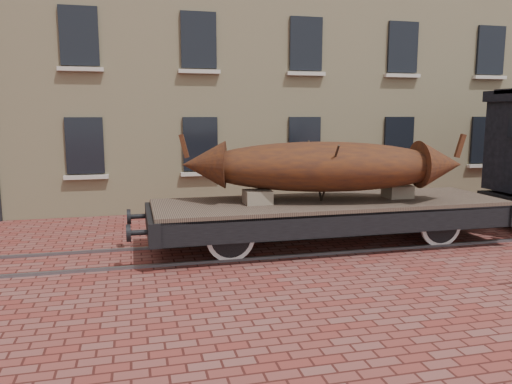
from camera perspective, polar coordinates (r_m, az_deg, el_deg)
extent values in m
plane|color=maroon|center=(12.26, 8.71, -6.06)|extent=(90.00, 90.00, 0.00)
cube|color=#CEB987|center=(22.59, 6.31, 18.68)|extent=(40.00, 10.00, 14.00)
cube|color=black|center=(15.97, -18.97, 5.04)|extent=(1.10, 0.12, 1.70)
cube|color=#B2A99B|center=(15.99, -18.82, 1.63)|extent=(1.30, 0.18, 0.12)
cube|color=black|center=(16.05, -6.38, 5.48)|extent=(1.10, 0.12, 1.70)
cube|color=#B2A99B|center=(16.07, -6.29, 2.08)|extent=(1.30, 0.18, 0.12)
cube|color=black|center=(16.87, 5.55, 5.66)|extent=(1.10, 0.12, 1.70)
cube|color=#B2A99B|center=(16.89, 5.57, 2.42)|extent=(1.30, 0.18, 0.12)
cube|color=black|center=(18.33, 15.98, 5.61)|extent=(1.10, 0.12, 1.70)
cube|color=#B2A99B|center=(18.35, 15.94, 2.64)|extent=(1.30, 0.18, 0.12)
cube|color=black|center=(20.30, 24.62, 5.44)|extent=(1.10, 0.12, 1.70)
cube|color=#B2A99B|center=(20.32, 24.55, 2.75)|extent=(1.30, 0.18, 0.12)
cube|color=black|center=(16.10, -19.57, 16.47)|extent=(1.10, 0.12, 1.70)
cube|color=#B2A99B|center=(15.93, -19.41, 13.12)|extent=(1.30, 0.18, 0.12)
cube|color=black|center=(16.18, -6.58, 16.87)|extent=(1.10, 0.12, 1.70)
cube|color=#B2A99B|center=(16.01, -6.49, 13.53)|extent=(1.30, 0.18, 0.12)
cube|color=black|center=(16.99, 5.72, 16.49)|extent=(1.10, 0.12, 1.70)
cube|color=#B2A99B|center=(16.83, 5.74, 13.31)|extent=(1.30, 0.18, 0.12)
cube|color=black|center=(18.44, 16.42, 15.58)|extent=(1.10, 0.12, 1.70)
cube|color=#B2A99B|center=(18.30, 16.38, 12.65)|extent=(1.30, 0.18, 0.12)
cube|color=black|center=(20.40, 25.22, 14.43)|extent=(1.10, 0.12, 1.70)
cube|color=#B2A99B|center=(20.27, 25.15, 11.78)|extent=(1.30, 0.18, 0.12)
cube|color=#59595E|center=(11.62, 10.08, -6.78)|extent=(30.00, 0.08, 0.06)
cube|color=#59595E|center=(12.90, 7.48, -5.14)|extent=(30.00, 0.08, 0.06)
cube|color=brown|center=(12.00, 8.43, -1.27)|extent=(8.32, 2.44, 0.13)
cube|color=black|center=(11.04, 10.63, -3.63)|extent=(8.32, 0.18, 0.50)
cube|color=black|center=(13.08, 6.53, -1.58)|extent=(8.32, 0.18, 0.50)
cube|color=black|center=(11.18, -11.78, -3.51)|extent=(0.24, 2.55, 0.50)
cylinder|color=black|center=(10.36, -13.32, -4.54)|extent=(0.39, 0.11, 0.11)
cylinder|color=black|center=(10.36, -14.36, -4.58)|extent=(0.09, 0.35, 0.35)
cylinder|color=black|center=(11.99, -13.42, -2.73)|extent=(0.39, 0.11, 0.11)
cylinder|color=black|center=(11.99, -14.32, -2.76)|extent=(0.09, 0.35, 0.35)
cube|color=black|center=(14.15, 24.20, -1.52)|extent=(0.24, 2.55, 0.50)
cylinder|color=black|center=(14.98, 23.19, -0.91)|extent=(0.39, 0.11, 0.11)
cylinder|color=black|center=(15.09, 23.76, -0.88)|extent=(0.09, 0.35, 0.35)
cylinder|color=black|center=(11.40, -3.62, -4.36)|extent=(0.11, 2.11, 0.11)
cylinder|color=silver|center=(10.71, -2.92, -5.22)|extent=(1.06, 0.08, 1.06)
cylinder|color=black|center=(10.71, -2.92, -5.22)|extent=(0.87, 0.11, 0.87)
cube|color=black|center=(10.52, -2.79, -3.98)|extent=(1.00, 0.09, 0.11)
cylinder|color=silver|center=(12.09, -4.23, -3.59)|extent=(1.06, 0.08, 1.06)
cylinder|color=black|center=(12.09, -4.23, -3.59)|extent=(0.87, 0.11, 0.87)
cube|color=black|center=(12.16, -4.35, -2.24)|extent=(1.00, 0.09, 0.11)
cylinder|color=black|center=(13.27, 18.64, -2.92)|extent=(0.11, 2.11, 0.11)
cylinder|color=silver|center=(12.68, 20.39, -3.54)|extent=(1.06, 0.08, 1.06)
cylinder|color=black|center=(12.68, 20.39, -3.54)|extent=(0.87, 0.11, 0.87)
cube|color=black|center=(12.52, 20.79, -2.48)|extent=(1.00, 0.09, 0.11)
cylinder|color=silver|center=(13.86, 17.05, -2.35)|extent=(1.06, 0.08, 1.06)
cylinder|color=black|center=(13.86, 17.05, -2.35)|extent=(0.87, 0.11, 0.87)
cube|color=black|center=(13.93, 16.82, -1.17)|extent=(1.00, 0.09, 0.11)
cube|color=black|center=(12.08, 8.38, -3.29)|extent=(4.44, 0.07, 0.07)
cube|color=#706359|center=(11.41, 0.18, -0.57)|extent=(0.61, 0.55, 0.31)
cube|color=#706359|center=(12.74, 15.86, 0.08)|extent=(0.61, 0.55, 0.31)
ellipsoid|color=#4E240D|center=(11.80, 7.56, 2.89)|extent=(6.10, 3.10, 1.17)
cone|color=#4E240D|center=(11.72, -5.98, 3.13)|extent=(1.23, 1.31, 1.11)
cube|color=#4E240D|center=(11.74, -8.23, 5.22)|extent=(0.25, 0.17, 0.56)
cone|color=#4E240D|center=(12.50, 20.26, 2.98)|extent=(1.23, 1.31, 1.11)
cube|color=#4E240D|center=(12.63, 22.30, 4.90)|extent=(0.25, 0.17, 0.56)
cylinder|color=black|center=(11.38, 8.42, 1.99)|extent=(0.05, 1.00, 1.40)
cylinder|color=black|center=(12.25, 6.74, 2.52)|extent=(0.05, 1.00, 1.40)
cube|color=black|center=(14.79, 27.25, -1.46)|extent=(0.23, 2.53, 0.47)
cylinder|color=black|center=(15.13, 23.81, -1.01)|extent=(0.08, 0.34, 0.34)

